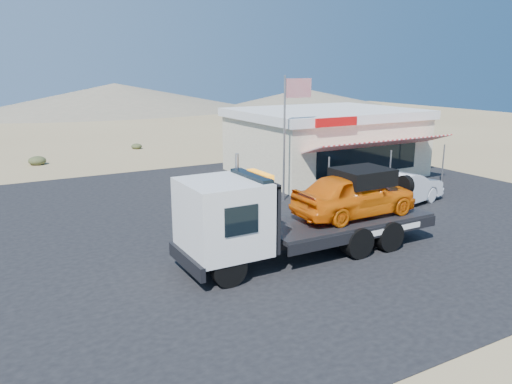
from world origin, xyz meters
TOP-DOWN VIEW (x-y plane):
  - ground at (0.00, 0.00)m, footprint 120.00×120.00m
  - asphalt_lot at (2.00, 3.00)m, footprint 32.00×24.00m
  - tow_truck at (1.43, -2.02)m, footprint 9.31×2.76m
  - white_sedan at (9.13, 1.10)m, footprint 5.16×2.69m
  - jerky_store at (10.50, 8.97)m, footprint 10.40×9.97m
  - flagpole at (4.93, 4.50)m, footprint 1.55×0.10m

SIDE VIEW (x-z plane):
  - ground at x=0.00m, z-range 0.00..0.00m
  - asphalt_lot at x=2.00m, z-range 0.00..0.02m
  - white_sedan at x=9.13m, z-range 0.02..1.64m
  - tow_truck at x=1.43m, z-range 0.12..3.23m
  - jerky_store at x=10.50m, z-range 0.04..3.94m
  - flagpole at x=4.93m, z-range 0.76..6.76m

